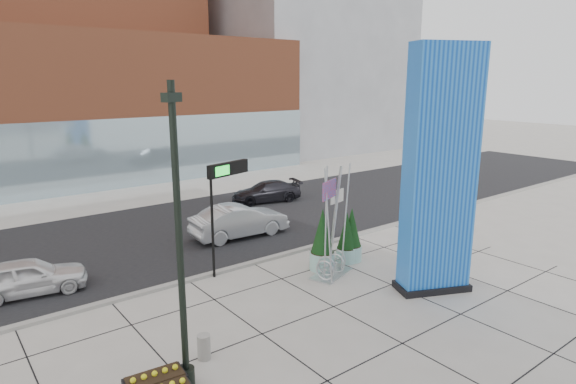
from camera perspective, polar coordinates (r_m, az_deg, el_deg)
ground at (r=17.24m, az=0.59°, el=-13.16°), size 160.00×160.00×0.00m
street_asphalt at (r=25.29m, az=-13.59°, el=-4.78°), size 80.00×12.00×0.02m
curb_edge at (r=20.23m, az=-6.51°, el=-8.94°), size 80.00×0.30×0.12m
tower_podium at (r=40.60m, az=-22.73°, el=9.13°), size 34.00×10.00×11.00m
tower_glass_front at (r=36.29m, az=-20.31°, el=4.20°), size 34.00×0.60×5.00m
building_grey_parking at (r=56.70m, az=1.34°, el=14.53°), size 20.00×18.00×18.00m
blue_pylon at (r=17.87m, az=17.52°, el=1.75°), size 2.92×2.17×8.89m
lamp_post at (r=12.08m, az=-12.58°, el=-9.11°), size 0.52×0.42×7.64m
public_art_sculpture at (r=19.31m, az=5.22°, el=-6.49°), size 2.17×1.56×4.45m
concrete_bollard at (r=14.31m, az=-9.94°, el=-17.64°), size 0.37×0.37×0.72m
overhead_street_sign at (r=18.85m, az=-7.09°, el=1.47°), size 2.09×0.74×4.49m
round_planter_east at (r=20.91m, az=7.51°, el=-5.15°), size 0.94×0.94×2.36m
round_planter_mid at (r=20.75m, az=6.96°, el=-5.51°), size 0.87×0.87×2.19m
round_planter_west at (r=19.79m, az=4.09°, el=-5.80°), size 1.04×1.04×2.59m
car_white_west at (r=20.04m, az=-28.43°, el=-8.86°), size 4.17×2.25×1.35m
car_silver_mid at (r=24.01m, az=-5.77°, el=-3.45°), size 4.97×1.98×1.61m
car_dark_east at (r=30.79m, az=-2.58°, el=0.02°), size 4.78×2.82×1.30m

